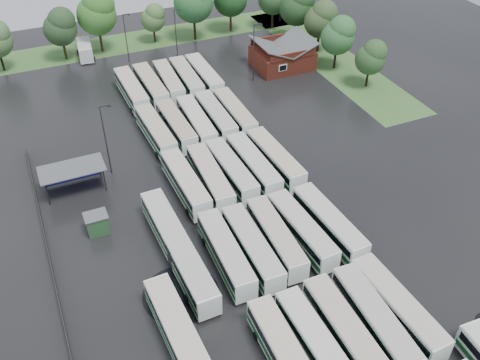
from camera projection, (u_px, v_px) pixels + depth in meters
name	position (u px, v px, depth m)	size (l,w,h in m)	color
ground	(267.00, 262.00, 59.94)	(160.00, 160.00, 0.00)	black
brick_building	(282.00, 57.00, 97.19)	(10.07, 8.60, 5.39)	maroon
wash_shed	(72.00, 170.00, 68.50)	(8.20, 4.20, 3.58)	#2D2D30
utility_hut	(97.00, 223.00, 63.06)	(2.70, 2.20, 2.62)	#244D29
grass_strip_north	(134.00, 41.00, 107.23)	(80.00, 10.00, 0.01)	#3A632A
grass_strip_east	(329.00, 57.00, 101.54)	(10.00, 50.00, 0.01)	#3A632A
west_fence	(52.00, 269.00, 58.29)	(0.10, 50.00, 1.20)	#2D2D30
bus_r1c0	(286.00, 356.00, 48.40)	(2.78, 12.06, 3.34)	white
bus_r1c1	(316.00, 345.00, 49.34)	(2.64, 11.94, 3.32)	white
bus_r1c2	(346.00, 333.00, 50.28)	(2.86, 12.48, 3.46)	white
bus_r1c3	(374.00, 320.00, 51.49)	(3.22, 12.42, 3.42)	white
bus_r1c4	(397.00, 307.00, 52.65)	(3.11, 12.42, 3.43)	white
bus_r2c0	(226.00, 253.00, 58.51)	(2.86, 12.07, 3.34)	white
bus_r2c1	(252.00, 247.00, 59.21)	(2.75, 12.13, 3.37)	white
bus_r2c2	(276.00, 238.00, 60.47)	(3.01, 11.97, 3.31)	white
bus_r2c3	(302.00, 230.00, 61.42)	(3.09, 12.06, 3.33)	white
bus_r2c4	(329.00, 223.00, 62.25)	(3.22, 12.34, 3.40)	white
bus_r3c0	(186.00, 183.00, 68.20)	(2.86, 12.25, 3.39)	white
bus_r3c1	(210.00, 178.00, 69.07)	(3.09, 12.34, 3.41)	white
bus_r3c2	(231.00, 171.00, 70.32)	(2.84, 12.13, 3.36)	white
bus_r3c3	(253.00, 165.00, 71.21)	(2.83, 12.40, 3.44)	white
bus_r3c4	(275.00, 159.00, 72.29)	(3.15, 12.44, 3.43)	white
bus_r4c0	(156.00, 132.00, 77.74)	(2.99, 12.12, 3.35)	white
bus_r4c1	(176.00, 126.00, 79.02)	(2.76, 11.90, 3.30)	white
bus_r4c2	(197.00, 122.00, 79.73)	(2.94, 12.23, 3.39)	white
bus_r4c3	(216.00, 117.00, 80.94)	(2.71, 12.14, 3.37)	white
bus_r4c4	(235.00, 113.00, 81.81)	(2.65, 11.99, 3.33)	white
bus_r5c0	(132.00, 90.00, 87.42)	(2.83, 12.41, 3.44)	white
bus_r5c1	(151.00, 86.00, 88.56)	(2.80, 12.42, 3.45)	white
bus_r5c2	(169.00, 82.00, 89.88)	(3.08, 12.05, 3.33)	white
bus_r5c3	(187.00, 79.00, 90.66)	(2.99, 12.26, 3.39)	white
bus_r5c4	(204.00, 76.00, 91.48)	(2.68, 12.41, 3.45)	white
artic_bus_west_b	(178.00, 248.00, 59.00)	(3.15, 18.57, 3.43)	white
artic_bus_west_c	(190.00, 357.00, 48.28)	(3.28, 18.46, 3.41)	white
minibus	(85.00, 50.00, 100.42)	(3.14, 6.90, 2.92)	silver
tree_north_1	(61.00, 26.00, 96.88)	(6.04, 6.04, 10.00)	#3D2B17
tree_north_2	(97.00, 12.00, 98.75)	(7.37, 7.37, 12.20)	#3A2C1E
tree_north_3	(154.00, 17.00, 104.01)	(4.71, 4.71, 7.80)	black
tree_east_0	(372.00, 57.00, 89.08)	(5.12, 5.12, 8.48)	black
tree_east_1	(339.00, 35.00, 94.01)	(5.97, 5.97, 9.88)	black
tree_east_2	(322.00, 19.00, 99.66)	(6.08, 6.08, 10.07)	black
tree_east_3	(298.00, 5.00, 103.16)	(6.82, 6.82, 11.30)	black
lamp_post_ne	(254.00, 49.00, 90.42)	(1.58, 0.31, 10.27)	#2D2D30
lamp_post_nw	(106.00, 135.00, 69.32)	(1.61, 0.31, 10.44)	#2D2D30
lamp_post_back_w	(126.00, 35.00, 96.79)	(1.40, 0.27, 9.07)	#2D2D30
lamp_post_back_e	(176.00, 30.00, 98.66)	(1.39, 0.27, 9.05)	#2D2D30
puddle_2	(181.00, 294.00, 56.37)	(8.19, 8.19, 0.01)	black
puddle_3	(307.00, 258.00, 60.47)	(3.19, 3.19, 0.01)	black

